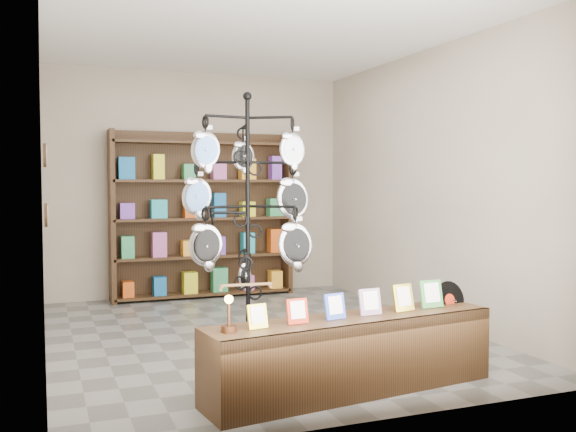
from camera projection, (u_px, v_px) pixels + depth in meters
ground at (258, 334)px, 6.45m from camera, size 5.00×5.00×0.00m
room_envelope at (257, 150)px, 6.36m from camera, size 5.00×5.00×5.00m
display_tree at (248, 207)px, 5.42m from camera, size 1.18×1.11×2.29m
front_shelf at (352, 354)px, 4.66m from camera, size 2.29×0.74×0.80m
back_shelving at (203, 220)px, 8.54m from camera, size 2.42×0.36×2.20m
wall_clocks at (45, 185)px, 6.41m from camera, size 0.03×0.24×0.84m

